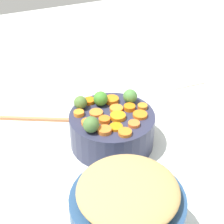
% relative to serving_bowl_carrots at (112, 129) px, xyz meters
% --- Properties ---
extents(tabletop, '(2.40, 2.40, 0.02)m').
position_rel_serving_bowl_carrots_xyz_m(tabletop, '(-0.02, -0.02, -0.06)').
color(tabletop, silver).
rests_on(tabletop, ground).
extents(serving_bowl_carrots, '(0.22, 0.22, 0.09)m').
position_rel_serving_bowl_carrots_xyz_m(serving_bowl_carrots, '(0.00, 0.00, 0.00)').
color(serving_bowl_carrots, '#2E3049').
rests_on(serving_bowl_carrots, tabletop).
extents(metal_pot, '(0.21, 0.21, 0.12)m').
position_rel_serving_bowl_carrots_xyz_m(metal_pot, '(-0.28, 0.10, 0.02)').
color(metal_pot, navy).
rests_on(metal_pot, tabletop).
extents(stuffing_mound, '(0.18, 0.18, 0.04)m').
position_rel_serving_bowl_carrots_xyz_m(stuffing_mound, '(-0.28, 0.10, 0.09)').
color(stuffing_mound, tan).
rests_on(stuffing_mound, metal_pot).
extents(carrot_slice_0, '(0.05, 0.05, 0.01)m').
position_rel_serving_bowl_carrots_xyz_m(carrot_slice_0, '(-0.02, -0.01, 0.05)').
color(carrot_slice_0, orange).
rests_on(carrot_slice_0, serving_bowl_carrots).
extents(carrot_slice_1, '(0.04, 0.04, 0.01)m').
position_rel_serving_bowl_carrots_xyz_m(carrot_slice_1, '(0.02, -0.02, 0.05)').
color(carrot_slice_1, orange).
rests_on(carrot_slice_1, serving_bowl_carrots).
extents(carrot_slice_2, '(0.05, 0.05, 0.01)m').
position_rel_serving_bowl_carrots_xyz_m(carrot_slice_2, '(0.02, 0.03, 0.05)').
color(carrot_slice_2, orange).
rests_on(carrot_slice_2, serving_bowl_carrots).
extents(carrot_slice_3, '(0.04, 0.04, 0.01)m').
position_rel_serving_bowl_carrots_xyz_m(carrot_slice_3, '(0.08, 0.03, 0.05)').
color(carrot_slice_3, orange).
rests_on(carrot_slice_3, serving_bowl_carrots).
extents(carrot_slice_4, '(0.04, 0.04, 0.01)m').
position_rel_serving_bowl_carrots_xyz_m(carrot_slice_4, '(-0.01, 0.07, 0.05)').
color(carrot_slice_4, orange).
rests_on(carrot_slice_4, serving_bowl_carrots).
extents(carrot_slice_5, '(0.04, 0.04, 0.01)m').
position_rel_serving_bowl_carrots_xyz_m(carrot_slice_5, '(-0.05, 0.01, 0.05)').
color(carrot_slice_5, orange).
rests_on(carrot_slice_5, serving_bowl_carrots).
extents(carrot_slice_6, '(0.05, 0.05, 0.01)m').
position_rel_serving_bowl_carrots_xyz_m(carrot_slice_6, '(-0.06, 0.05, 0.05)').
color(carrot_slice_6, orange).
rests_on(carrot_slice_6, serving_bowl_carrots).
extents(carrot_slice_7, '(0.04, 0.04, 0.01)m').
position_rel_serving_bowl_carrots_xyz_m(carrot_slice_7, '(-0.03, -0.06, 0.05)').
color(carrot_slice_7, orange).
rests_on(carrot_slice_7, serving_bowl_carrots).
extents(carrot_slice_8, '(0.05, 0.05, 0.01)m').
position_rel_serving_bowl_carrots_xyz_m(carrot_slice_8, '(0.06, -0.03, 0.05)').
color(carrot_slice_8, orange).
rests_on(carrot_slice_8, serving_bowl_carrots).
extents(carrot_slice_9, '(0.04, 0.04, 0.01)m').
position_rel_serving_bowl_carrots_xyz_m(carrot_slice_9, '(0.00, -0.05, 0.05)').
color(carrot_slice_9, orange).
rests_on(carrot_slice_9, serving_bowl_carrots).
extents(carrot_slice_10, '(0.04, 0.04, 0.01)m').
position_rel_serving_bowl_carrots_xyz_m(carrot_slice_10, '(-0.08, 0.01, 0.05)').
color(carrot_slice_10, orange).
rests_on(carrot_slice_10, serving_bowl_carrots).
extents(carrot_slice_11, '(0.04, 0.04, 0.01)m').
position_rel_serving_bowl_carrots_xyz_m(carrot_slice_11, '(0.04, 0.08, 0.05)').
color(carrot_slice_11, orange).
rests_on(carrot_slice_11, serving_bowl_carrots).
extents(carrot_slice_12, '(0.04, 0.04, 0.01)m').
position_rel_serving_bowl_carrots_xyz_m(carrot_slice_12, '(-0.01, -0.09, 0.05)').
color(carrot_slice_12, orange).
rests_on(carrot_slice_12, serving_bowl_carrots).
extents(carrot_slice_13, '(0.03, 0.03, 0.01)m').
position_rel_serving_bowl_carrots_xyz_m(carrot_slice_13, '(-0.02, 0.03, 0.05)').
color(carrot_slice_13, orange).
rests_on(carrot_slice_13, serving_bowl_carrots).
extents(carrot_slice_14, '(0.03, 0.03, 0.01)m').
position_rel_serving_bowl_carrots_xyz_m(carrot_slice_14, '(-0.06, -0.03, 0.05)').
color(carrot_slice_14, orange).
rests_on(carrot_slice_14, serving_bowl_carrots).
extents(brussels_sprout_0, '(0.04, 0.04, 0.04)m').
position_rel_serving_bowl_carrots_xyz_m(brussels_sprout_0, '(0.06, 0.01, 0.07)').
color(brussels_sprout_0, '#42892D').
rests_on(brussels_sprout_0, serving_bowl_carrots).
extents(brussels_sprout_1, '(0.04, 0.04, 0.04)m').
position_rel_serving_bowl_carrots_xyz_m(brussels_sprout_1, '(0.06, 0.06, 0.06)').
color(brussels_sprout_1, '#4F7133').
rests_on(brussels_sprout_1, serving_bowl_carrots).
extents(brussels_sprout_2, '(0.04, 0.04, 0.04)m').
position_rel_serving_bowl_carrots_xyz_m(brussels_sprout_2, '(-0.04, 0.07, 0.07)').
color(brussels_sprout_2, '#4A7135').
rests_on(brussels_sprout_2, serving_bowl_carrots).
extents(brussels_sprout_3, '(0.04, 0.04, 0.04)m').
position_rel_serving_bowl_carrots_xyz_m(brussels_sprout_3, '(0.03, -0.07, 0.06)').
color(brussels_sprout_3, '#4D863F').
rests_on(brussels_sprout_3, serving_bowl_carrots).
extents(dish_towel, '(0.15, 0.12, 0.01)m').
position_rel_serving_bowl_carrots_xyz_m(dish_towel, '(0.22, -0.37, -0.04)').
color(dish_towel, silver).
rests_on(dish_towel, tabletop).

